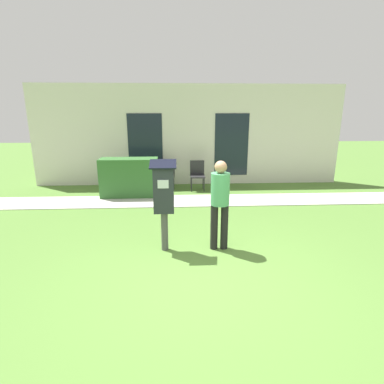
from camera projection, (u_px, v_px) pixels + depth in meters
ground_plane at (206, 280)px, 4.35m from camera, size 40.00×40.00×0.00m
sidewalk at (192, 201)px, 8.16m from camera, size 12.00×1.10×0.02m
building_facade at (189, 136)px, 9.75m from camera, size 10.00×0.26×3.20m
parking_meter at (164, 194)px, 5.04m from camera, size 0.44×0.31×1.59m
person_standing at (220, 198)px, 5.11m from camera, size 0.32×0.32×1.58m
outdoor_chair_left at (168, 172)px, 9.37m from camera, size 0.44×0.44×0.90m
outdoor_chair_middle at (197, 173)px, 9.23m from camera, size 0.44×0.44×0.90m
hedge_row at (129, 178)px, 8.45m from camera, size 1.60×0.60×1.10m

